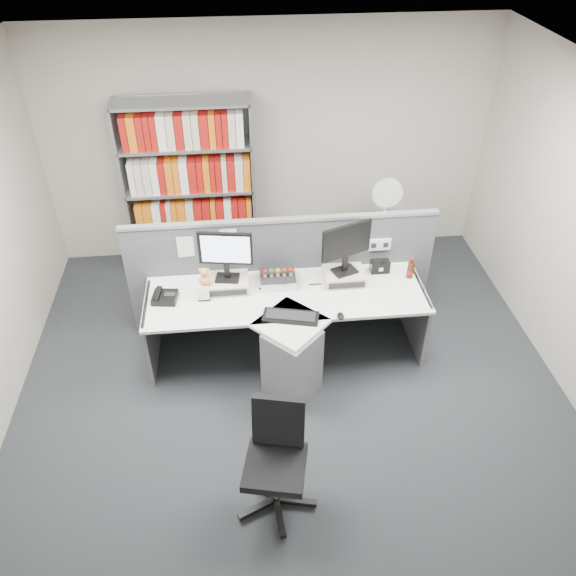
{
  "coord_description": "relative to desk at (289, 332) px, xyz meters",
  "views": [
    {
      "loc": [
        -0.42,
        -3.35,
        3.97
      ],
      "look_at": [
        0.0,
        0.65,
        0.92
      ],
      "focal_mm": 35.8,
      "sensor_mm": 36.0,
      "label": 1
    }
  ],
  "objects": [
    {
      "name": "speaker",
      "position": [
        0.94,
        0.49,
        0.32
      ],
      "size": [
        0.18,
        0.1,
        0.12
      ],
      "primitive_type": "cube",
      "color": "black",
      "rests_on": "desk"
    },
    {
      "name": "keyboard",
      "position": [
        0.01,
        -0.12,
        0.28
      ],
      "size": [
        0.52,
        0.29,
        0.03
      ],
      "color": "black",
      "rests_on": "desk"
    },
    {
      "name": "desk",
      "position": [
        0.0,
        0.0,
        0.0
      ],
      "size": [
        2.6,
        1.2,
        0.72
      ],
      "color": "white",
      "rests_on": "ground"
    },
    {
      "name": "desk_fan",
      "position": [
        1.2,
        1.4,
        0.59
      ],
      "size": [
        0.33,
        0.2,
        0.55
      ],
      "color": "white",
      "rests_on": "filing_cabinet"
    },
    {
      "name": "partition",
      "position": [
        0.0,
        0.65,
        0.19
      ],
      "size": [
        3.0,
        0.08,
        1.27
      ],
      "color": "#4E5059",
      "rests_on": "ground"
    },
    {
      "name": "ground",
      "position": [
        0.0,
        -0.6,
        -0.46
      ],
      "size": [
        5.5,
        5.5,
        0.0
      ],
      "primitive_type": "plane",
      "color": "#2C3034",
      "rests_on": "ground"
    },
    {
      "name": "monitor_left",
      "position": [
        -0.53,
        0.38,
        0.66
      ],
      "size": [
        0.49,
        0.19,
        0.5
      ],
      "color": "black",
      "rests_on": "monitor_riser_left"
    },
    {
      "name": "monitor_riser_left",
      "position": [
        -0.53,
        0.38,
        0.31
      ],
      "size": [
        0.38,
        0.31,
        0.1
      ],
      "color": "beige",
      "rests_on": "desk"
    },
    {
      "name": "desktop_pc",
      "position": [
        -0.06,
        0.42,
        0.31
      ],
      "size": [
        0.33,
        0.29,
        0.09
      ],
      "color": "black",
      "rests_on": "desk"
    },
    {
      "name": "desk_phone",
      "position": [
        -1.11,
        0.25,
        0.3
      ],
      "size": [
        0.24,
        0.23,
        0.09
      ],
      "color": "black",
      "rests_on": "desk"
    },
    {
      "name": "room_shell",
      "position": [
        0.0,
        -0.6,
        1.33
      ],
      "size": [
        5.04,
        5.54,
        2.72
      ],
      "color": "#B6AFA2",
      "rests_on": "ground"
    },
    {
      "name": "figurines",
      "position": [
        -0.06,
        0.4,
        0.4
      ],
      "size": [
        0.29,
        0.05,
        0.09
      ],
      "color": "beige",
      "rests_on": "desktop_pc"
    },
    {
      "name": "cola_bottle",
      "position": [
        1.21,
        0.37,
        0.35
      ],
      "size": [
        0.07,
        0.07,
        0.22
      ],
      "color": "#3F190A",
      "rests_on": "desk"
    },
    {
      "name": "office_chair",
      "position": [
        -0.23,
        -1.37,
        0.04
      ],
      "size": [
        0.61,
        0.6,
        0.92
      ],
      "color": "silver",
      "rests_on": "ground"
    },
    {
      "name": "shelving_unit",
      "position": [
        -0.9,
        1.85,
        0.52
      ],
      "size": [
        1.41,
        0.4,
        2.0
      ],
      "color": "gray",
      "rests_on": "ground"
    },
    {
      "name": "monitor_right",
      "position": [
        0.57,
        0.38,
        0.67
      ],
      "size": [
        0.48,
        0.23,
        0.51
      ],
      "color": "black",
      "rests_on": "monitor_riser_right"
    },
    {
      "name": "desk_calendar",
      "position": [
        -0.75,
        0.23,
        0.32
      ],
      "size": [
        0.11,
        0.08,
        0.13
      ],
      "color": "black",
      "rests_on": "desk"
    },
    {
      "name": "monitor_riser_right",
      "position": [
        0.57,
        0.38,
        0.31
      ],
      "size": [
        0.38,
        0.31,
        0.1
      ],
      "color": "beige",
      "rests_on": "desk"
    },
    {
      "name": "plush_toy",
      "position": [
        -0.73,
        0.31,
        0.44
      ],
      "size": [
        0.11,
        0.11,
        0.19
      ],
      "color": "#E1974B",
      "rests_on": "monitor_riser_left"
    },
    {
      "name": "mouse",
      "position": [
        0.44,
        -0.16,
        0.28
      ],
      "size": [
        0.06,
        0.1,
        0.04
      ],
      "primitive_type": "ellipsoid",
      "color": "black",
      "rests_on": "desk"
    },
    {
      "name": "filing_cabinet",
      "position": [
        1.2,
        1.4,
        -0.11
      ],
      "size": [
        0.45,
        0.61,
        0.7
      ],
      "color": "gray",
      "rests_on": "ground"
    }
  ]
}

